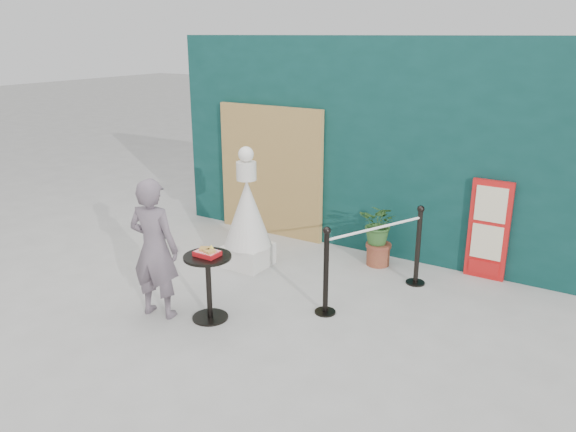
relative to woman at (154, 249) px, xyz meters
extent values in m
plane|color=#ADAAA5|center=(0.97, 0.00, -0.79)|extent=(60.00, 60.00, 0.00)
cube|color=#0B312E|center=(0.97, 3.15, 0.71)|extent=(6.00, 0.30, 3.00)
cube|color=tan|center=(-0.43, 2.94, 0.21)|extent=(1.80, 0.08, 2.00)
imported|color=slate|center=(0.00, 0.00, 0.00)|extent=(0.64, 0.48, 1.58)
cube|color=red|center=(2.87, 2.96, -0.14)|extent=(0.50, 0.06, 1.30)
cube|color=beige|center=(2.87, 2.92, 0.21)|extent=(0.38, 0.02, 0.45)
cube|color=beige|center=(2.87, 2.92, -0.29)|extent=(0.38, 0.02, 0.45)
cube|color=red|center=(2.87, 2.92, -0.64)|extent=(0.38, 0.02, 0.18)
cube|color=silver|center=(0.04, 1.67, -0.64)|extent=(0.55, 0.55, 0.30)
cone|color=silver|center=(0.04, 1.67, -0.04)|extent=(0.64, 0.64, 0.90)
cylinder|color=silver|center=(0.04, 1.67, 0.53)|extent=(0.26, 0.26, 0.24)
sphere|color=white|center=(0.04, 1.67, 0.75)|extent=(0.20, 0.20, 0.20)
cylinder|color=black|center=(0.55, 0.23, -0.78)|extent=(0.40, 0.40, 0.02)
cylinder|color=black|center=(0.55, 0.23, -0.43)|extent=(0.06, 0.06, 0.72)
cylinder|color=black|center=(0.55, 0.23, -0.06)|extent=(0.52, 0.52, 0.03)
cube|color=red|center=(0.55, 0.23, -0.02)|extent=(0.26, 0.19, 0.05)
cube|color=red|center=(0.55, 0.23, 0.01)|extent=(0.24, 0.17, 0.00)
cube|color=gold|center=(0.51, 0.24, 0.03)|extent=(0.15, 0.14, 0.02)
cube|color=#DCB950|center=(0.60, 0.21, 0.03)|extent=(0.13, 0.13, 0.02)
cone|color=yellow|center=(0.57, 0.28, 0.04)|extent=(0.06, 0.06, 0.06)
cylinder|color=brown|center=(1.53, 2.63, -0.66)|extent=(0.31, 0.31, 0.26)
cylinder|color=brown|center=(1.53, 2.63, -0.51)|extent=(0.35, 0.35, 0.04)
imported|color=#2F5B27|center=(1.53, 2.63, -0.20)|extent=(0.52, 0.45, 0.57)
cylinder|color=black|center=(1.58, 1.01, -0.78)|extent=(0.24, 0.24, 0.02)
cylinder|color=black|center=(1.58, 1.01, -0.31)|extent=(0.06, 0.06, 0.96)
sphere|color=black|center=(1.58, 1.01, 0.20)|extent=(0.09, 0.09, 0.09)
cylinder|color=black|center=(2.18, 2.31, -0.78)|extent=(0.24, 0.24, 0.02)
cylinder|color=black|center=(2.18, 2.31, -0.31)|extent=(0.06, 0.06, 0.96)
sphere|color=black|center=(2.18, 2.31, 0.20)|extent=(0.09, 0.09, 0.09)
cylinder|color=white|center=(1.88, 1.66, 0.09)|extent=(0.63, 1.31, 0.03)
camera|label=1|loc=(4.24, -4.07, 2.23)|focal=35.00mm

